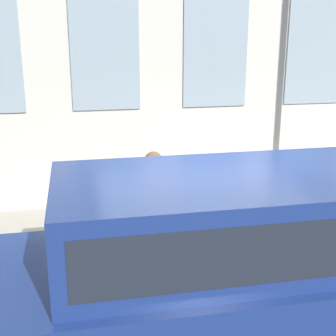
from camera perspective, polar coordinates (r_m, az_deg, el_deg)
name	(u,v)px	position (r m, az deg, el deg)	size (l,w,h in m)	color
ground_plane	(202,284)	(6.23, 4.18, -13.94)	(80.00, 80.00, 0.00)	#47474C
sidewalk	(178,235)	(7.39, 1.29, -8.15)	(2.78, 60.00, 0.15)	#A8A093
fire_hydrant	(182,232)	(6.30, 1.74, -7.78)	(0.31, 0.43, 0.81)	gold
person	(154,196)	(6.19, -1.76, -3.37)	(0.36, 0.24, 1.50)	navy
parked_truck_navy_near	(219,250)	(4.75, 6.26, -9.96)	(1.93, 5.36, 1.82)	black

